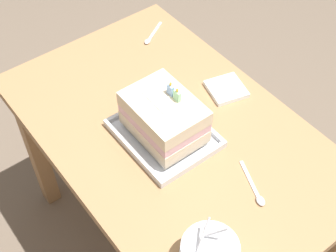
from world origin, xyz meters
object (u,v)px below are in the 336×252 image
Objects in this scene: foil_tray at (164,134)px; birthday_cake at (164,117)px; serving_spoon_near_tray at (150,38)px; napkin_pile at (226,89)px; serving_spoon_by_bowls at (257,194)px.

birthday_cake is at bearing 90.00° from foil_tray.
serving_spoon_near_tray is 0.93× the size of napkin_pile.
foil_tray reaches higher than serving_spoon_near_tray.
napkin_pile is at bearing 96.08° from birthday_cake.
serving_spoon_near_tray is at bearing -174.10° from napkin_pile.
serving_spoon_near_tray is (-0.40, 0.24, -0.08)m from birthday_cake.
birthday_cake reaches higher than napkin_pile.
napkin_pile reaches higher than serving_spoon_near_tray.
foil_tray is 0.08m from birthday_cake.
serving_spoon_by_bowls is at bearing 13.12° from birthday_cake.
birthday_cake is at bearing -83.92° from napkin_pile.
serving_spoon_near_tray is at bearing 149.03° from birthday_cake.
serving_spoon_by_bowls is at bearing -30.17° from napkin_pile.
foil_tray is 0.46m from serving_spoon_near_tray.
birthday_cake is 0.47m from serving_spoon_near_tray.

